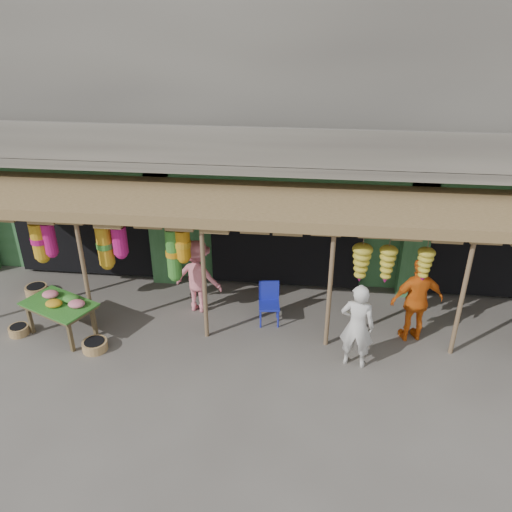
# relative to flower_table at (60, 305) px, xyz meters

# --- Properties ---
(ground) EXTENTS (80.00, 80.00, 0.00)m
(ground) POSITION_rel_flower_table_xyz_m (4.51, 0.47, -0.72)
(ground) COLOR #514C47
(ground) RESTS_ON ground
(building) EXTENTS (16.40, 6.80, 7.00)m
(building) POSITION_rel_flower_table_xyz_m (4.51, 5.34, 2.65)
(building) COLOR gray
(building) RESTS_ON ground
(awning) EXTENTS (14.00, 2.70, 2.79)m
(awning) POSITION_rel_flower_table_xyz_m (4.35, 1.27, 1.85)
(awning) COLOR brown
(awning) RESTS_ON ground
(flower_table) EXTENTS (1.72, 1.41, 0.90)m
(flower_table) POSITION_rel_flower_table_xyz_m (0.00, 0.00, 0.00)
(flower_table) COLOR #4E4028
(flower_table) RESTS_ON ground
(blue_chair) EXTENTS (0.50, 0.50, 0.93)m
(blue_chair) POSITION_rel_flower_table_xyz_m (4.26, 1.01, -0.20)
(blue_chair) COLOR #1922A3
(blue_chair) RESTS_ON ground
(basket_left) EXTENTS (0.64, 0.64, 0.22)m
(basket_left) POSITION_rel_flower_table_xyz_m (-1.44, 1.47, -0.61)
(basket_left) COLOR #9A6F46
(basket_left) RESTS_ON ground
(basket_mid) EXTENTS (0.58, 0.58, 0.20)m
(basket_mid) POSITION_rel_flower_table_xyz_m (0.85, -0.46, -0.62)
(basket_mid) COLOR #8F6140
(basket_mid) RESTS_ON ground
(basket_right) EXTENTS (0.46, 0.46, 0.19)m
(basket_right) POSITION_rel_flower_table_xyz_m (-0.98, -0.13, -0.63)
(basket_right) COLOR #A67B4D
(basket_right) RESTS_ON ground
(person_front) EXTENTS (0.71, 0.54, 1.77)m
(person_front) POSITION_rel_flower_table_xyz_m (6.03, -0.30, 0.16)
(person_front) COLOR beige
(person_front) RESTS_ON ground
(person_vendor) EXTENTS (1.17, 0.70, 1.86)m
(person_vendor) POSITION_rel_flower_table_xyz_m (7.29, 0.69, 0.21)
(person_vendor) COLOR orange
(person_vendor) RESTS_ON ground
(person_shopper) EXTENTS (1.21, 0.85, 1.71)m
(person_shopper) POSITION_rel_flower_table_xyz_m (2.63, 1.28, 0.14)
(person_shopper) COLOR pink
(person_shopper) RESTS_ON ground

